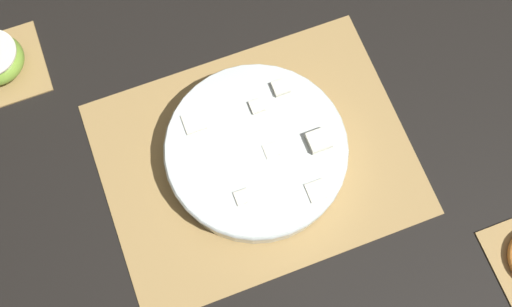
# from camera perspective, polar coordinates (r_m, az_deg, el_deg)

# --- Properties ---
(ground_plane) EXTENTS (6.00, 6.00, 0.00)m
(ground_plane) POSITION_cam_1_polar(r_m,az_deg,el_deg) (0.90, 0.00, -0.52)
(ground_plane) COLOR black
(bamboo_mat_center) EXTENTS (0.46, 0.35, 0.01)m
(bamboo_mat_center) POSITION_cam_1_polar(r_m,az_deg,el_deg) (0.90, 0.00, -0.46)
(bamboo_mat_center) COLOR #A8844C
(bamboo_mat_center) RESTS_ON ground_plane
(coaster_mat_far_left) EXTENTS (0.13, 0.13, 0.01)m
(coaster_mat_far_left) POSITION_cam_1_polar(r_m,az_deg,el_deg) (1.04, -22.97, 7.55)
(coaster_mat_far_left) COLOR #A8844C
(coaster_mat_far_left) RESTS_ON ground_plane
(fruit_salad_bowl) EXTENTS (0.27, 0.27, 0.06)m
(fruit_salad_bowl) POSITION_cam_1_polar(r_m,az_deg,el_deg) (0.87, 0.04, 0.20)
(fruit_salad_bowl) COLOR silver
(fruit_salad_bowl) RESTS_ON bamboo_mat_center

